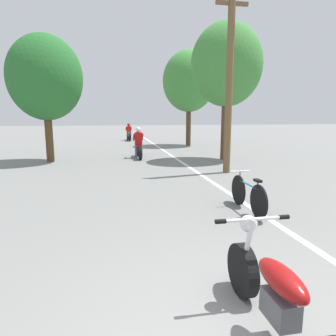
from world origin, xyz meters
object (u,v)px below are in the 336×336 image
(bicycle_parked, at_px, (248,194))
(roadside_tree_right_far, at_px, (189,81))
(roadside_tree_right_near, at_px, (227,65))
(motorcycle_rider_lead, at_px, (139,146))
(utility_pole, at_px, (229,80))
(motorcycle_rider_far, at_px, (129,134))
(roadside_tree_left, at_px, (45,78))
(motorcycle_foreground, at_px, (278,298))

(bicycle_parked, bearing_deg, roadside_tree_right_far, 80.41)
(roadside_tree_right_near, relative_size, motorcycle_rider_lead, 3.04)
(roadside_tree_right_near, distance_m, roadside_tree_right_far, 6.68)
(bicycle_parked, bearing_deg, utility_pole, 74.03)
(roadside_tree_right_near, bearing_deg, utility_pole, -109.60)
(utility_pole, bearing_deg, roadside_tree_right_far, 83.25)
(motorcycle_rider_lead, height_order, motorcycle_rider_far, motorcycle_rider_lead)
(roadside_tree_left, xyz_separation_m, motorcycle_foreground, (4.02, -11.58, -3.12))
(roadside_tree_right_near, xyz_separation_m, motorcycle_foreground, (-3.69, -10.77, -3.75))
(roadside_tree_right_near, relative_size, motorcycle_foreground, 2.86)
(roadside_tree_right_far, bearing_deg, motorcycle_rider_lead, -125.21)
(roadside_tree_left, xyz_separation_m, bicycle_parked, (5.42, -8.09, -3.18))
(roadside_tree_left, distance_m, bicycle_parked, 10.24)
(utility_pole, xyz_separation_m, motorcycle_foreground, (-2.60, -7.69, -2.76))
(motorcycle_rider_lead, bearing_deg, roadside_tree_right_far, 54.79)
(utility_pole, xyz_separation_m, roadside_tree_left, (-6.62, 3.88, 0.36))
(utility_pole, bearing_deg, roadside_tree_right_near, 70.40)
(utility_pole, distance_m, roadside_tree_left, 7.68)
(roadside_tree_right_near, height_order, roadside_tree_right_far, roadside_tree_right_far)
(roadside_tree_right_far, distance_m, motorcycle_rider_lead, 7.62)
(utility_pole, bearing_deg, bicycle_parked, -105.97)
(motorcycle_rider_far, bearing_deg, roadside_tree_right_near, -72.30)
(utility_pole, distance_m, motorcycle_rider_lead, 5.70)
(roadside_tree_right_near, bearing_deg, motorcycle_foreground, -108.93)
(utility_pole, xyz_separation_m, motorcycle_rider_lead, (-2.71, 4.28, -2.62))
(motorcycle_foreground, bearing_deg, bicycle_parked, 68.21)
(utility_pole, height_order, bicycle_parked, utility_pole)
(motorcycle_foreground, bearing_deg, roadside_tree_right_near, 71.07)
(utility_pole, xyz_separation_m, bicycle_parked, (-1.20, -4.21, -2.81))
(roadside_tree_right_far, height_order, roadside_tree_left, roadside_tree_right_far)
(motorcycle_foreground, bearing_deg, utility_pole, 71.34)
(motorcycle_rider_lead, bearing_deg, utility_pole, -57.64)
(motorcycle_rider_lead, distance_m, bicycle_parked, 8.62)
(utility_pole, height_order, motorcycle_rider_far, utility_pole)
(roadside_tree_left, distance_m, motorcycle_rider_lead, 4.93)
(utility_pole, relative_size, motorcycle_rider_lead, 3.12)
(roadside_tree_right_far, distance_m, bicycle_parked, 14.67)
(roadside_tree_right_far, relative_size, bicycle_parked, 3.79)
(utility_pole, distance_m, bicycle_parked, 5.20)
(roadside_tree_right_near, height_order, motorcycle_rider_far, roadside_tree_right_near)
(roadside_tree_left, height_order, motorcycle_rider_far, roadside_tree_left)
(utility_pole, xyz_separation_m, motorcycle_rider_far, (-2.54, 14.49, -2.65))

